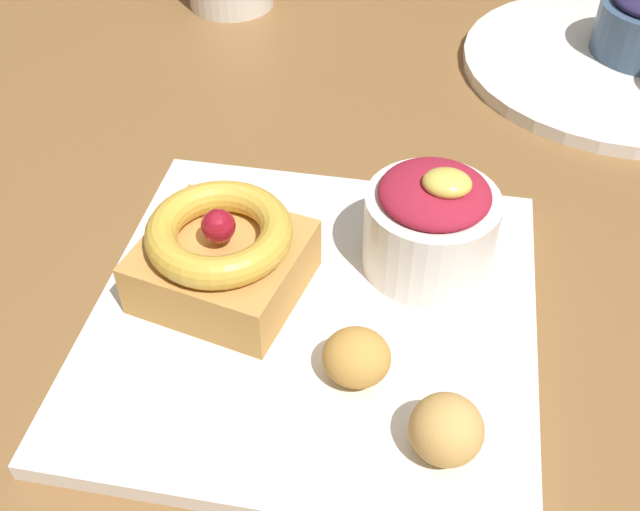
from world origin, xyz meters
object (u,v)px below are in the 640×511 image
at_px(berry_ramekin, 431,223).
at_px(fritter_middle, 446,429).
at_px(cake_slice, 222,255).
at_px(fritter_front, 357,357).
at_px(front_plate, 314,317).
at_px(back_plate, 617,65).

height_order(berry_ramekin, fritter_middle, berry_ramekin).
relative_size(cake_slice, fritter_front, 2.90).
xyz_separation_m(berry_ramekin, fritter_middle, (0.02, -0.14, -0.02)).
bearing_deg(berry_ramekin, front_plate, -139.27).
height_order(front_plate, cake_slice, cake_slice).
xyz_separation_m(fritter_front, fritter_middle, (0.05, -0.04, 0.00)).
xyz_separation_m(berry_ramekin, fritter_front, (-0.03, -0.10, -0.02)).
bearing_deg(cake_slice, fritter_middle, -33.14).
distance_m(fritter_front, back_plate, 0.44).
xyz_separation_m(berry_ramekin, back_plate, (0.15, 0.30, -0.04)).
bearing_deg(cake_slice, front_plate, -9.10).
height_order(cake_slice, back_plate, cake_slice).
distance_m(fritter_front, fritter_middle, 0.06).
distance_m(berry_ramekin, back_plate, 0.34).
xyz_separation_m(front_plate, berry_ramekin, (0.06, 0.06, 0.04)).
relative_size(berry_ramekin, fritter_front, 2.19).
height_order(fritter_front, back_plate, fritter_front).
relative_size(front_plate, back_plate, 0.96).
xyz_separation_m(front_plate, fritter_front, (0.03, -0.04, 0.02)).
xyz_separation_m(front_plate, fritter_middle, (0.08, -0.08, 0.02)).
distance_m(front_plate, fritter_front, 0.06).
bearing_deg(back_plate, fritter_middle, -106.89).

